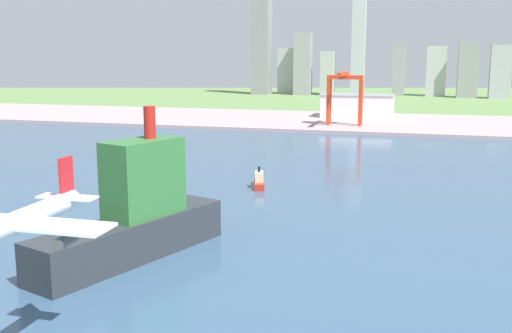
{
  "coord_description": "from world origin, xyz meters",
  "views": [
    {
      "loc": [
        43.82,
        14.6,
        53.19
      ],
      "look_at": [
        -2.51,
        176.89,
        21.79
      ],
      "focal_mm": 41.95,
      "sensor_mm": 36.0,
      "label": 1
    }
  ],
  "objects_px": {
    "tugboat_small": "(259,182)",
    "container_barge": "(136,216)",
    "port_crane_red": "(345,86)",
    "airplane_landing": "(14,224)",
    "warehouse_main": "(358,106)"
  },
  "relations": [
    {
      "from": "container_barge",
      "to": "port_crane_red",
      "type": "xyz_separation_m",
      "value": [
        14.59,
        300.41,
        19.67
      ]
    },
    {
      "from": "tugboat_small",
      "to": "airplane_landing",
      "type": "bearing_deg",
      "value": -88.31
    },
    {
      "from": "port_crane_red",
      "to": "tugboat_small",
      "type": "bearing_deg",
      "value": -91.67
    },
    {
      "from": "container_barge",
      "to": "port_crane_red",
      "type": "bearing_deg",
      "value": 87.22
    },
    {
      "from": "tugboat_small",
      "to": "container_barge",
      "type": "distance_m",
      "value": 91.63
    },
    {
      "from": "tugboat_small",
      "to": "container_barge",
      "type": "bearing_deg",
      "value": -95.34
    },
    {
      "from": "tugboat_small",
      "to": "warehouse_main",
      "type": "xyz_separation_m",
      "value": [
        8.67,
        275.83,
        9.29
      ]
    },
    {
      "from": "airplane_landing",
      "to": "warehouse_main",
      "type": "bearing_deg",
      "value": 89.46
    },
    {
      "from": "port_crane_red",
      "to": "container_barge",
      "type": "bearing_deg",
      "value": -92.78
    },
    {
      "from": "port_crane_red",
      "to": "warehouse_main",
      "type": "height_order",
      "value": "port_crane_red"
    },
    {
      "from": "tugboat_small",
      "to": "port_crane_red",
      "type": "bearing_deg",
      "value": 88.33
    },
    {
      "from": "airplane_landing",
      "to": "warehouse_main",
      "type": "distance_m",
      "value": 431.16
    },
    {
      "from": "airplane_landing",
      "to": "tugboat_small",
      "type": "distance_m",
      "value": 157.13
    },
    {
      "from": "container_barge",
      "to": "port_crane_red",
      "type": "height_order",
      "value": "port_crane_red"
    },
    {
      "from": "tugboat_small",
      "to": "container_barge",
      "type": "height_order",
      "value": "container_barge"
    }
  ]
}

